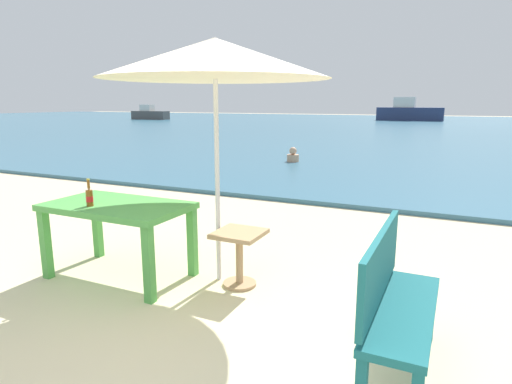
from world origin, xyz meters
TOP-DOWN VIEW (x-y plane):
  - ground_plane at (0.00, 0.00)m, footprint 120.00×120.00m
  - sea_water at (0.00, 30.00)m, footprint 120.00×50.00m
  - picnic_table_green at (-1.36, 1.23)m, footprint 1.40×0.80m
  - beer_bottle_amber at (-1.52, 1.04)m, footprint 0.07×0.07m
  - patio_umbrella at (-0.42, 1.59)m, footprint 2.10×2.10m
  - side_table_wood at (-0.17, 1.55)m, footprint 0.44×0.44m
  - bench_teal_center at (1.34, 0.74)m, footprint 0.36×1.20m
  - swimmer_person at (-2.58, 9.49)m, footprint 0.34×0.34m
  - boat_tanker at (-2.66, 39.85)m, footprint 5.71×1.56m
  - boat_sailboat at (-25.78, 32.08)m, footprint 3.87×1.05m

SIDE VIEW (x-z plane):
  - ground_plane at x=0.00m, z-range 0.00..0.00m
  - sea_water at x=0.00m, z-range 0.00..0.08m
  - swimmer_person at x=-2.58m, z-range 0.03..0.44m
  - side_table_wood at x=-0.17m, z-range 0.08..0.62m
  - bench_teal_center at x=1.34m, z-range 0.07..1.02m
  - boat_sailboat at x=-25.78m, z-range -0.12..1.29m
  - picnic_table_green at x=-1.36m, z-range 0.27..1.03m
  - boat_tanker at x=-2.66m, z-range -0.21..1.87m
  - beer_bottle_amber at x=-1.52m, z-range 0.72..0.99m
  - patio_umbrella at x=-0.42m, z-range 0.97..3.27m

